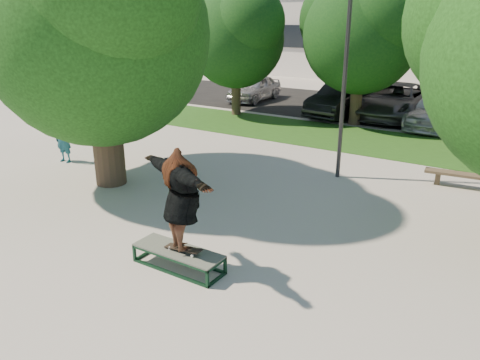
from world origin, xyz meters
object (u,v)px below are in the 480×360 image
Objects in this scene: bystander at (63,137)px; car_dark at (343,99)px; grind_box at (179,259)px; tree_left at (96,19)px; lamppost at (345,68)px; car_grey at (395,101)px; bench at (478,178)px; car_silver_a at (255,88)px; car_silver_b at (437,111)px.

car_dark is (4.83, 11.90, -0.03)m from bystander.
bystander is (-7.44, 3.24, 0.63)m from grind_box.
tree_left is 4.36× the size of bystander.
lamppost is 9.40m from car_dark.
tree_left is at bearing -94.21° from car_dark.
tree_left is at bearing 150.23° from grind_box.
grind_box is at bearing -88.66° from car_grey.
car_dark is (2.12, 12.43, -3.64)m from tree_left.
grind_box is 8.68m from bench.
car_dark reaches higher than car_silver_a.
bystander is 0.29× the size of car_grey.
car_silver_a is at bearing 116.55° from grind_box.
car_dark reaches higher than car_silver_b.
grind_box is 15.98m from car_grey.
tree_left is 6.70m from lamppost.
car_dark is at bearing 80.31° from tree_left.
car_dark is 2.35m from car_grey.
tree_left is 6.90m from grind_box.
grind_box is 0.66× the size of bench.
car_silver_a is (-0.74, 13.14, -0.13)m from bystander.
car_grey is at bearing 25.84° from car_dark.
bystander is at bearing -157.13° from lamppost.
tree_left is 1.50× the size of car_dark.
car_grey is (7.78, -0.41, 0.09)m from car_silver_a.
grind_box is 0.32× the size of car_grey.
lamppost reaches higher than bystander.
tree_left is 2.60× the size of bench.
tree_left is 1.16× the size of lamppost.
car_dark is 0.84× the size of car_grey.
grind_box is 1.10× the size of bystander.
car_dark is (-3.17, 8.53, -2.37)m from lamppost.
bystander is at bearing -125.68° from car_silver_b.
bench is (4.16, 7.61, 0.16)m from grind_box.
bystander is 0.34× the size of car_dark.
lamppost reaches higher than bench.
bystander is at bearing 168.90° from tree_left.
car_dark is at bearing -178.74° from car_silver_b.
tree_left reaches higher than car_grey.
car_silver_a is at bearing 176.84° from car_grey.
bench is 0.59× the size of car_silver_b.
lamppost reaches higher than car_silver_a.
lamppost reaches higher than car_grey.
grind_box is at bearing -124.50° from bench.
car_dark is 4.23m from car_silver_b.
tree_left is 14.41m from car_grey.
grind_box is at bearing -74.74° from car_dark.
car_silver_b is at bearing 83.91° from grind_box.
car_silver_a is 5.71m from car_dark.
lamppost is 1.09× the size of car_grey.
lamppost is 1.51× the size of car_silver_a.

